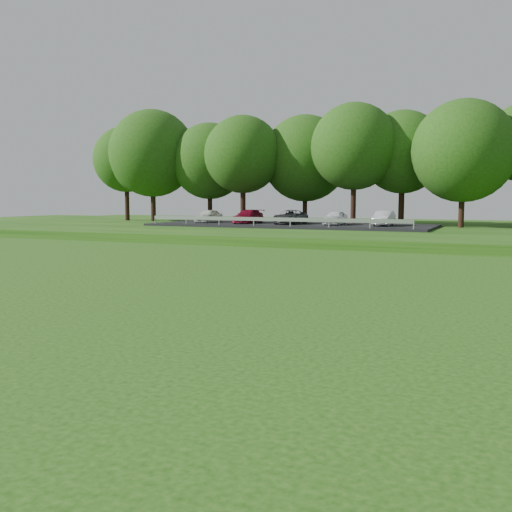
% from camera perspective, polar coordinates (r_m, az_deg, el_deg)
% --- Properties ---
extents(parking_lot, '(24.00, 9.00, 1.38)m').
position_cam_1_polar(parking_lot, '(49.07, 3.20, 3.51)').
color(parking_lot, black).
rests_on(parking_lot, berm).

